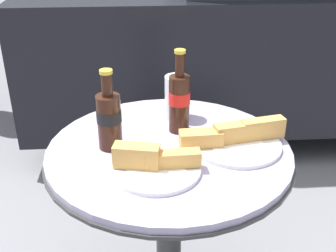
{
  "coord_description": "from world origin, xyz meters",
  "views": [
    {
      "loc": [
        -0.08,
        -1.04,
        1.31
      ],
      "look_at": [
        0.0,
        0.03,
        0.76
      ],
      "focal_mm": 45.0,
      "sensor_mm": 36.0,
      "label": 1
    }
  ],
  "objects_px": {
    "bistro_table": "(169,192)",
    "lunch_plate_near": "(154,164)",
    "cola_bottle_right": "(109,118)",
    "cola_bottle_left": "(179,100)",
    "lunch_plate_far": "(235,139)",
    "drinking_glass": "(177,99)"
  },
  "relations": [
    {
      "from": "cola_bottle_left",
      "to": "drinking_glass",
      "type": "relative_size",
      "value": 1.81
    },
    {
      "from": "bistro_table",
      "to": "lunch_plate_near",
      "type": "relative_size",
      "value": 3.04
    },
    {
      "from": "drinking_glass",
      "to": "lunch_plate_far",
      "type": "height_order",
      "value": "drinking_glass"
    },
    {
      "from": "lunch_plate_near",
      "to": "lunch_plate_far",
      "type": "distance_m",
      "value": 0.26
    },
    {
      "from": "bistro_table",
      "to": "cola_bottle_right",
      "type": "xyz_separation_m",
      "value": [
        -0.16,
        0.01,
        0.25
      ]
    },
    {
      "from": "bistro_table",
      "to": "lunch_plate_near",
      "type": "distance_m",
      "value": 0.22
    },
    {
      "from": "cola_bottle_left",
      "to": "cola_bottle_right",
      "type": "bearing_deg",
      "value": -156.5
    },
    {
      "from": "lunch_plate_far",
      "to": "bistro_table",
      "type": "bearing_deg",
      "value": 178.4
    },
    {
      "from": "drinking_glass",
      "to": "lunch_plate_far",
      "type": "relative_size",
      "value": 0.45
    },
    {
      "from": "cola_bottle_right",
      "to": "drinking_glass",
      "type": "height_order",
      "value": "cola_bottle_right"
    },
    {
      "from": "cola_bottle_left",
      "to": "lunch_plate_near",
      "type": "bearing_deg",
      "value": -111.3
    },
    {
      "from": "cola_bottle_left",
      "to": "lunch_plate_near",
      "type": "distance_m",
      "value": 0.25
    },
    {
      "from": "cola_bottle_right",
      "to": "drinking_glass",
      "type": "relative_size",
      "value": 1.64
    },
    {
      "from": "drinking_glass",
      "to": "cola_bottle_right",
      "type": "bearing_deg",
      "value": -138.58
    },
    {
      "from": "bistro_table",
      "to": "cola_bottle_right",
      "type": "relative_size",
      "value": 3.08
    },
    {
      "from": "lunch_plate_near",
      "to": "cola_bottle_right",
      "type": "bearing_deg",
      "value": 131.34
    },
    {
      "from": "bistro_table",
      "to": "drinking_glass",
      "type": "bearing_deg",
      "value": 78.22
    },
    {
      "from": "bistro_table",
      "to": "cola_bottle_right",
      "type": "bearing_deg",
      "value": 175.36
    },
    {
      "from": "drinking_glass",
      "to": "lunch_plate_near",
      "type": "distance_m",
      "value": 0.33
    },
    {
      "from": "bistro_table",
      "to": "lunch_plate_far",
      "type": "xyz_separation_m",
      "value": [
        0.19,
        -0.01,
        0.18
      ]
    },
    {
      "from": "cola_bottle_left",
      "to": "lunch_plate_far",
      "type": "height_order",
      "value": "cola_bottle_left"
    },
    {
      "from": "cola_bottle_left",
      "to": "lunch_plate_far",
      "type": "relative_size",
      "value": 0.82
    }
  ]
}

